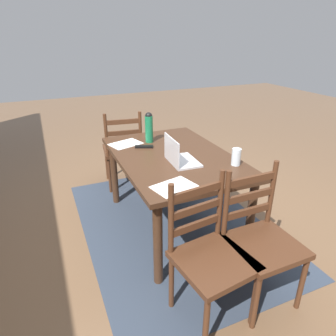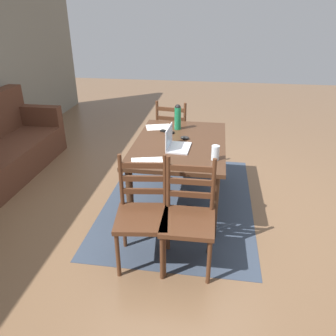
{
  "view_description": "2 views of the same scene",
  "coord_description": "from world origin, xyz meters",
  "px_view_note": "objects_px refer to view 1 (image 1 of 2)",
  "views": [
    {
      "loc": [
        -2.28,
        1.02,
        1.74
      ],
      "look_at": [
        0.13,
        -0.01,
        0.56
      ],
      "focal_mm": 32.13,
      "sensor_mm": 36.0,
      "label": 1
    },
    {
      "loc": [
        -3.32,
        -0.37,
        2.05
      ],
      "look_at": [
        -0.1,
        0.12,
        0.47
      ],
      "focal_mm": 35.45,
      "sensor_mm": 36.0,
      "label": 2
    }
  ],
  "objects_px": {
    "laptop": "(178,156)",
    "drinking_glass": "(236,157)",
    "chair_right_far": "(123,150)",
    "tv_remote": "(144,147)",
    "chair_left_far": "(210,256)",
    "dining_table": "(173,164)",
    "computer_mouse": "(173,149)",
    "water_bottle": "(149,127)",
    "chair_left_near": "(261,241)"
  },
  "relations": [
    {
      "from": "laptop",
      "to": "drinking_glass",
      "type": "distance_m",
      "value": 0.47
    },
    {
      "from": "chair_right_far",
      "to": "tv_remote",
      "type": "relative_size",
      "value": 5.59
    },
    {
      "from": "chair_left_far",
      "to": "tv_remote",
      "type": "xyz_separation_m",
      "value": [
        1.29,
        -0.02,
        0.29
      ]
    },
    {
      "from": "dining_table",
      "to": "chair_left_far",
      "type": "bearing_deg",
      "value": 168.86
    },
    {
      "from": "laptop",
      "to": "computer_mouse",
      "type": "distance_m",
      "value": 0.29
    },
    {
      "from": "computer_mouse",
      "to": "tv_remote",
      "type": "height_order",
      "value": "computer_mouse"
    },
    {
      "from": "drinking_glass",
      "to": "chair_right_far",
      "type": "bearing_deg",
      "value": 22.33
    },
    {
      "from": "laptop",
      "to": "water_bottle",
      "type": "height_order",
      "value": "water_bottle"
    },
    {
      "from": "chair_left_near",
      "to": "water_bottle",
      "type": "relative_size",
      "value": 3.18
    },
    {
      "from": "chair_right_far",
      "to": "dining_table",
      "type": "bearing_deg",
      "value": -168.85
    },
    {
      "from": "chair_right_far",
      "to": "water_bottle",
      "type": "bearing_deg",
      "value": -168.41
    },
    {
      "from": "chair_left_far",
      "to": "tv_remote",
      "type": "relative_size",
      "value": 5.59
    },
    {
      "from": "dining_table",
      "to": "laptop",
      "type": "xyz_separation_m",
      "value": [
        -0.18,
        0.03,
        0.15
      ]
    },
    {
      "from": "water_bottle",
      "to": "computer_mouse",
      "type": "relative_size",
      "value": 2.99
    },
    {
      "from": "chair_left_far",
      "to": "laptop",
      "type": "relative_size",
      "value": 2.87
    },
    {
      "from": "computer_mouse",
      "to": "laptop",
      "type": "bearing_deg",
      "value": 168.71
    },
    {
      "from": "dining_table",
      "to": "chair_right_far",
      "type": "relative_size",
      "value": 1.53
    },
    {
      "from": "drinking_glass",
      "to": "tv_remote",
      "type": "xyz_separation_m",
      "value": [
        0.68,
        0.56,
        -0.06
      ]
    },
    {
      "from": "dining_table",
      "to": "tv_remote",
      "type": "relative_size",
      "value": 8.53
    },
    {
      "from": "dining_table",
      "to": "chair_left_far",
      "type": "distance_m",
      "value": 1.05
    },
    {
      "from": "dining_table",
      "to": "computer_mouse",
      "type": "bearing_deg",
      "value": -25.04
    },
    {
      "from": "chair_right_far",
      "to": "drinking_glass",
      "type": "height_order",
      "value": "chair_right_far"
    },
    {
      "from": "chair_left_near",
      "to": "water_bottle",
      "type": "height_order",
      "value": "water_bottle"
    },
    {
      "from": "laptop",
      "to": "computer_mouse",
      "type": "height_order",
      "value": "laptop"
    },
    {
      "from": "computer_mouse",
      "to": "tv_remote",
      "type": "relative_size",
      "value": 0.59
    },
    {
      "from": "chair_left_far",
      "to": "water_bottle",
      "type": "xyz_separation_m",
      "value": [
        1.43,
        -0.12,
        0.43
      ]
    },
    {
      "from": "drinking_glass",
      "to": "computer_mouse",
      "type": "xyz_separation_m",
      "value": [
        0.5,
        0.34,
        -0.05
      ]
    },
    {
      "from": "laptop",
      "to": "tv_remote",
      "type": "bearing_deg",
      "value": 17.49
    },
    {
      "from": "chair_right_far",
      "to": "water_bottle",
      "type": "distance_m",
      "value": 0.75
    },
    {
      "from": "dining_table",
      "to": "water_bottle",
      "type": "xyz_separation_m",
      "value": [
        0.41,
        0.08,
        0.25
      ]
    },
    {
      "from": "chair_right_far",
      "to": "drinking_glass",
      "type": "distance_m",
      "value": 1.57
    },
    {
      "from": "dining_table",
      "to": "computer_mouse",
      "type": "height_order",
      "value": "computer_mouse"
    },
    {
      "from": "chair_left_near",
      "to": "laptop",
      "type": "xyz_separation_m",
      "value": [
        0.83,
        0.23,
        0.34
      ]
    },
    {
      "from": "laptop",
      "to": "chair_left_near",
      "type": "bearing_deg",
      "value": -164.64
    },
    {
      "from": "dining_table",
      "to": "chair_left_far",
      "type": "relative_size",
      "value": 1.53
    },
    {
      "from": "water_bottle",
      "to": "computer_mouse",
      "type": "height_order",
      "value": "water_bottle"
    },
    {
      "from": "water_bottle",
      "to": "dining_table",
      "type": "bearing_deg",
      "value": -169.5
    },
    {
      "from": "laptop",
      "to": "water_bottle",
      "type": "xyz_separation_m",
      "value": [
        0.59,
        0.04,
        0.1
      ]
    },
    {
      "from": "chair_left_near",
      "to": "drinking_glass",
      "type": "distance_m",
      "value": 0.73
    },
    {
      "from": "dining_table",
      "to": "tv_remote",
      "type": "distance_m",
      "value": 0.35
    },
    {
      "from": "chair_left_far",
      "to": "chair_left_near",
      "type": "relative_size",
      "value": 1.0
    },
    {
      "from": "chair_left_far",
      "to": "chair_left_near",
      "type": "distance_m",
      "value": 0.39
    },
    {
      "from": "dining_table",
      "to": "chair_right_far",
      "type": "xyz_separation_m",
      "value": [
        1.01,
        0.2,
        -0.19
      ]
    },
    {
      "from": "laptop",
      "to": "computer_mouse",
      "type": "xyz_separation_m",
      "value": [
        0.27,
        -0.08,
        -0.04
      ]
    },
    {
      "from": "computer_mouse",
      "to": "chair_right_far",
      "type": "bearing_deg",
      "value": 19.38
    },
    {
      "from": "drinking_glass",
      "to": "tv_remote",
      "type": "relative_size",
      "value": 0.83
    },
    {
      "from": "chair_left_near",
      "to": "laptop",
      "type": "distance_m",
      "value": 0.93
    },
    {
      "from": "chair_left_far",
      "to": "water_bottle",
      "type": "height_order",
      "value": "water_bottle"
    },
    {
      "from": "dining_table",
      "to": "drinking_glass",
      "type": "height_order",
      "value": "drinking_glass"
    },
    {
      "from": "drinking_glass",
      "to": "tv_remote",
      "type": "bearing_deg",
      "value": 39.5
    }
  ]
}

